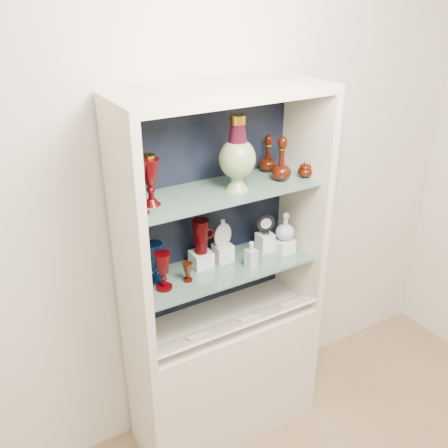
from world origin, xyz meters
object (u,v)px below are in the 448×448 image
enamel_urn (237,153)px  cameo_medallion (266,224)px  lidded_bowl (305,169)px  ruby_goblet_small (188,272)px  flat_flask (223,232)px  cobalt_goblet (155,262)px  ruby_decanter_b (268,152)px  clear_round_decanter (285,227)px  clear_square_bottle (251,254)px  pedestal_lamp_left (137,185)px  ruby_decanter_a (282,156)px  ruby_pitcher (201,236)px  ruby_goblet_tall (163,271)px  pedestal_lamp_right (150,180)px

enamel_urn → cameo_medallion: bearing=17.2°
lidded_bowl → ruby_goblet_small: (-0.65, 0.04, -0.41)m
ruby_goblet_small → flat_flask: (0.24, 0.09, 0.12)m
cobalt_goblet → ruby_decanter_b: bearing=3.9°
enamel_urn → cobalt_goblet: bearing=167.8°
lidded_bowl → cobalt_goblet: 0.86m
clear_round_decanter → cameo_medallion: (-0.08, 0.06, 0.01)m
enamel_urn → ruby_decanter_b: enamel_urn is taller
lidded_bowl → clear_square_bottle: 0.50m
pedestal_lamp_left → ruby_decanter_b: 0.77m
enamel_urn → cobalt_goblet: enamel_urn is taller
ruby_decanter_a → clear_square_bottle: (-0.19, -0.03, -0.47)m
clear_square_bottle → clear_round_decanter: bearing=11.5°
ruby_decanter_a → cobalt_goblet: ruby_decanter_a is taller
lidded_bowl → ruby_pitcher: lidded_bowl is taller
lidded_bowl → ruby_goblet_tall: (-0.77, 0.03, -0.37)m
lidded_bowl → cameo_medallion: (-0.15, 0.10, -0.31)m
ruby_goblet_tall → clear_round_decanter: bearing=0.6°
ruby_decanter_b → ruby_pitcher: (-0.41, -0.04, -0.35)m
pedestal_lamp_left → clear_round_decanter: size_ratio=1.71×
pedestal_lamp_right → ruby_pitcher: 0.46m
flat_flask → cameo_medallion: 0.25m
enamel_urn → pedestal_lamp_right: bearing=174.8°
ruby_decanter_a → clear_square_bottle: ruby_decanter_a is taller
pedestal_lamp_right → ruby_pitcher: pedestal_lamp_right is taller
ruby_decanter_b → ruby_decanter_a: bearing=-97.2°
lidded_bowl → cobalt_goblet: bearing=171.4°
pedestal_lamp_left → ruby_decanter_a: size_ratio=1.02×
enamel_urn → lidded_bowl: enamel_urn is taller
enamel_urn → lidded_bowl: size_ratio=4.18×
ruby_goblet_tall → ruby_pitcher: ruby_pitcher is taller
pedestal_lamp_left → cobalt_goblet: pedestal_lamp_left is taller
clear_round_decanter → flat_flask: bearing=165.7°
cobalt_goblet → flat_flask: size_ratio=1.36×
ruby_goblet_small → lidded_bowl: bearing=-3.2°
ruby_decanter_b → cobalt_goblet: bearing=-176.1°
cameo_medallion → cobalt_goblet: bearing=-163.8°
flat_flask → clear_square_bottle: bearing=-63.4°
ruby_decanter_a → ruby_goblet_small: 0.72m
flat_flask → clear_round_decanter: size_ratio=0.99×
clear_square_bottle → cameo_medallion: 0.21m
clear_square_bottle → pedestal_lamp_right: bearing=170.6°
clear_round_decanter → pedestal_lamp_left: bearing=-178.2°
pedestal_lamp_left → ruby_decanter_b: bearing=11.1°
cobalt_goblet → ruby_pitcher: size_ratio=1.14×
enamel_urn → ruby_goblet_small: 0.61m
ruby_decanter_a → flat_flask: bearing=160.1°
ruby_pitcher → clear_square_bottle: (0.21, -0.14, -0.09)m
ruby_decanter_a → cameo_medallion: (-0.03, 0.08, -0.39)m
cameo_medallion → pedestal_lamp_right: bearing=-159.4°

